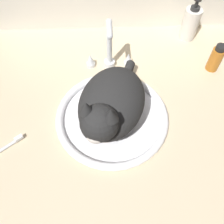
% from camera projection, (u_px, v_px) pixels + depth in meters
% --- Properties ---
extents(countertop, '(1.09, 0.83, 0.03)m').
position_uv_depth(countertop, '(124.00, 109.00, 0.84)').
color(countertop, '#CCB793').
rests_on(countertop, ground).
extents(sink_basin, '(0.37, 0.37, 0.02)m').
position_uv_depth(sink_basin, '(112.00, 117.00, 0.79)').
color(sink_basin, white).
rests_on(sink_basin, countertop).
extents(faucet, '(0.17, 0.10, 0.20)m').
position_uv_depth(faucet, '(109.00, 51.00, 0.86)').
color(faucet, silver).
rests_on(faucet, countertop).
extents(cat, '(0.27, 0.37, 0.19)m').
position_uv_depth(cat, '(110.00, 106.00, 0.71)').
color(cat, black).
rests_on(cat, sink_basin).
extents(amber_bottle, '(0.05, 0.05, 0.11)m').
position_uv_depth(amber_bottle, '(216.00, 58.00, 0.88)').
color(amber_bottle, '#B2661E').
rests_on(amber_bottle, countertop).
extents(soap_pump_bottle, '(0.06, 0.06, 0.18)m').
position_uv_depth(soap_pump_bottle, '(190.00, 23.00, 0.96)').
color(soap_pump_bottle, silver).
rests_on(soap_pump_bottle, countertop).
extents(toothbrush, '(0.14, 0.11, 0.02)m').
position_uv_depth(toothbrush, '(0.00, 151.00, 0.73)').
color(toothbrush, silver).
rests_on(toothbrush, countertop).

